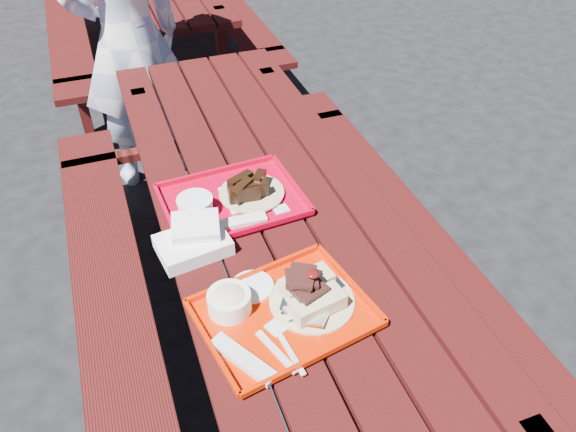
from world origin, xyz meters
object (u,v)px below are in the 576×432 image
object	(u,v)px
person	(128,40)
near_tray	(280,304)
far_tray	(231,200)
picnic_table_near	(273,246)

from	to	relation	value
person	near_tray	bearing A→B (deg)	79.53
far_tray	person	distance (m)	1.38
picnic_table_near	far_tray	xyz separation A→B (m)	(-0.13, 0.05, 0.21)
far_tray	picnic_table_near	bearing A→B (deg)	-19.53
far_tray	person	world-z (taller)	person
picnic_table_near	near_tray	distance (m)	0.51
far_tray	person	xyz separation A→B (m)	(-0.14, 1.37, 0.03)
picnic_table_near	person	bearing A→B (deg)	100.80
near_tray	far_tray	size ratio (longest dim) A/B	1.04
picnic_table_near	near_tray	size ratio (longest dim) A/B	4.88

